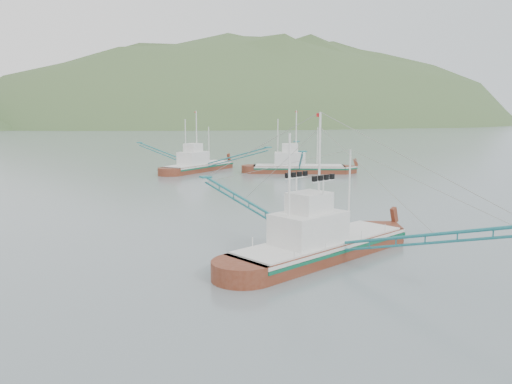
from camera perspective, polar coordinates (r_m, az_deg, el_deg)
name	(u,v)px	position (r m, az deg, el deg)	size (l,w,h in m)	color
ground	(296,249)	(34.86, 4.59, -6.54)	(1200.00, 1200.00, 0.00)	slate
main_boat	(321,228)	(32.71, 7.47, -4.14)	(14.28, 24.49, 10.12)	#612614
bg_boat_right	(298,159)	(80.87, 4.85, 3.79)	(17.59, 24.51, 10.76)	#612614
bg_boat_far	(198,158)	(83.80, -6.60, 3.94)	(18.17, 24.15, 10.70)	#612614
headland_right	(272,125)	(526.11, 1.88, 7.71)	(684.00, 432.00, 306.00)	#405C2F
ridge_distant	(44,124)	(590.48, -23.03, 7.14)	(960.00, 400.00, 240.00)	slate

